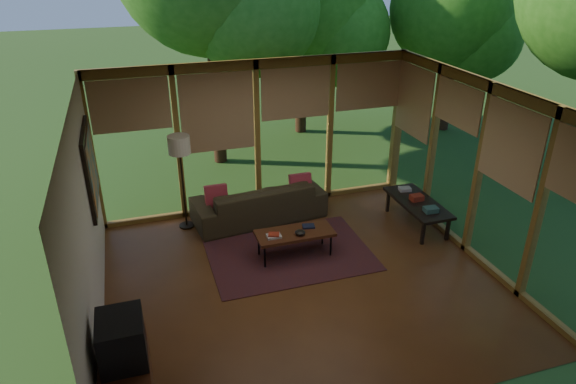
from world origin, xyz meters
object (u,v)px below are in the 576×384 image
object	(u,v)px
television	(122,340)
floor_lamp	(180,150)
media_cabinet	(127,381)
side_console	(418,204)
sofa	(259,202)
coffee_table	(295,234)

from	to	relation	value
television	floor_lamp	world-z (taller)	floor_lamp
media_cabinet	side_console	world-z (taller)	media_cabinet
floor_lamp	side_console	distance (m)	4.09
sofa	media_cabinet	size ratio (longest dim) A/B	2.29
coffee_table	side_console	size ratio (longest dim) A/B	0.86
media_cabinet	floor_lamp	xyz separation A→B (m)	(1.07, 3.65, 1.11)
media_cabinet	side_console	distance (m)	5.47
sofa	floor_lamp	distance (m)	1.66
sofa	coffee_table	xyz separation A→B (m)	(0.22, -1.34, 0.06)
media_cabinet	television	world-z (taller)	television
sofa	television	size ratio (longest dim) A/B	4.16
sofa	television	bearing A→B (deg)	50.54
floor_lamp	sofa	bearing A→B (deg)	-4.71
media_cabinet	television	bearing A→B (deg)	0.00
media_cabinet	floor_lamp	size ratio (longest dim) A/B	0.61
sofa	media_cabinet	distance (m)	4.25
media_cabinet	coffee_table	size ratio (longest dim) A/B	0.83
sofa	floor_lamp	bearing A→B (deg)	-10.93
sofa	side_console	size ratio (longest dim) A/B	1.63
sofa	coffee_table	distance (m)	1.36
coffee_table	television	bearing A→B (deg)	-139.13
media_cabinet	television	size ratio (longest dim) A/B	1.82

